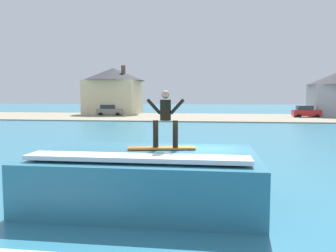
% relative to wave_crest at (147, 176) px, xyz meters
% --- Properties ---
extents(ground_plane, '(260.00, 260.00, 0.00)m').
position_rel_wave_crest_xyz_m(ground_plane, '(1.54, 0.69, -0.79)').
color(ground_plane, teal).
extents(wave_crest, '(6.68, 4.67, 1.67)m').
position_rel_wave_crest_xyz_m(wave_crest, '(0.00, 0.00, 0.00)').
color(wave_crest, teal).
rests_on(wave_crest, ground_plane).
extents(surfboard, '(2.03, 0.73, 0.06)m').
position_rel_wave_crest_xyz_m(surfboard, '(0.49, -0.28, 0.92)').
color(surfboard, orange).
rests_on(surfboard, wave_crest).
extents(surfer, '(1.13, 0.32, 1.68)m').
position_rel_wave_crest_xyz_m(surfer, '(0.61, -0.32, 1.88)').
color(surfer, black).
rests_on(surfer, surfboard).
extents(shoreline_bank, '(120.00, 19.54, 0.15)m').
position_rel_wave_crest_xyz_m(shoreline_bank, '(1.54, 42.14, -0.72)').
color(shoreline_bank, gray).
rests_on(shoreline_bank, ground_plane).
extents(car_near_shore, '(4.41, 2.09, 1.86)m').
position_rel_wave_crest_xyz_m(car_near_shore, '(-14.94, 44.10, 0.16)').
color(car_near_shore, gray).
rests_on(car_near_shore, ground_plane).
extents(car_far_shore, '(3.97, 2.14, 1.86)m').
position_rel_wave_crest_xyz_m(car_far_shore, '(15.69, 43.02, 0.16)').
color(car_far_shore, red).
rests_on(car_far_shore, ground_plane).
extents(house_with_chimney, '(11.05, 11.05, 8.49)m').
position_rel_wave_crest_xyz_m(house_with_chimney, '(-15.49, 47.99, 3.73)').
color(house_with_chimney, beige).
rests_on(house_with_chimney, ground_plane).
extents(house_gabled_white, '(9.12, 9.12, 6.98)m').
position_rel_wave_crest_xyz_m(house_gabled_white, '(21.05, 46.52, 3.12)').
color(house_gabled_white, '#9EA3AD').
rests_on(house_gabled_white, ground_plane).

